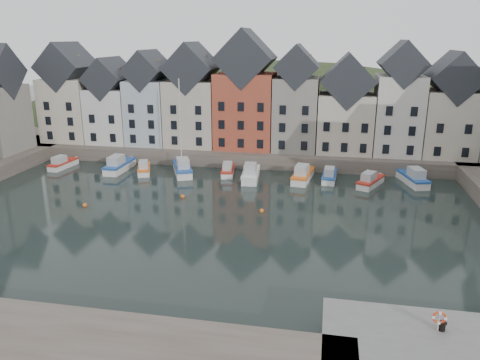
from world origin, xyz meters
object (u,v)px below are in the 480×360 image
(boat_d, at_px, (183,168))
(life_ring_post, at_px, (439,318))
(boat_a, at_px, (62,164))
(mooring_bollard, at_px, (442,326))

(boat_d, bearing_deg, life_ring_post, -75.99)
(boat_d, xyz_separation_m, life_ring_post, (26.69, -35.24, 1.99))
(boat_a, bearing_deg, boat_d, 5.86)
(boat_a, relative_size, life_ring_post, 4.29)
(boat_d, bearing_deg, mooring_bollard, -75.66)
(boat_d, distance_m, mooring_bollard, 44.32)
(boat_a, distance_m, life_ring_post, 57.14)
(boat_a, height_order, boat_d, boat_d)
(boat_a, relative_size, mooring_bollard, 9.97)
(life_ring_post, bearing_deg, boat_a, 142.11)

